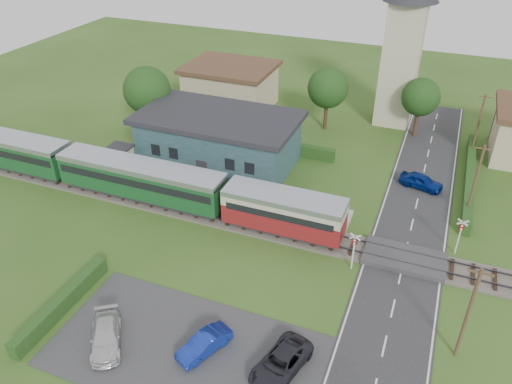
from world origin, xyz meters
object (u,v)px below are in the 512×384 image
at_px(equipment_hut, 120,158).
at_px(pedestrian_far, 156,172).
at_px(crossing_signal_near, 354,246).
at_px(crossing_signal_far, 460,232).
at_px(church_tower, 405,36).
at_px(car_on_road, 421,181).
at_px(car_park_silver, 106,336).
at_px(pedestrian_near, 277,198).
at_px(car_park_dark, 281,363).
at_px(train, 111,172).
at_px(house_west, 231,86).
at_px(car_park_blue, 204,344).
at_px(station_building, 219,139).

distance_m(equipment_hut, pedestrian_far, 4.14).
distance_m(equipment_hut, crossing_signal_near, 25.04).
distance_m(crossing_signal_near, crossing_signal_far, 8.65).
distance_m(church_tower, car_on_road, 18.01).
bearing_deg(pedestrian_far, car_park_silver, -167.31).
relative_size(equipment_hut, car_park_silver, 0.58).
distance_m(pedestrian_near, pedestrian_far, 12.46).
distance_m(crossing_signal_far, car_park_dark, 18.09).
xyz_separation_m(equipment_hut, pedestrian_far, (4.10, -0.25, -0.53)).
bearing_deg(church_tower, pedestrian_far, -129.35).
bearing_deg(equipment_hut, pedestrian_near, -1.75).
bearing_deg(crossing_signal_far, train, -175.48).
distance_m(church_tower, car_park_dark, 40.32).
height_order(car_on_road, pedestrian_near, pedestrian_near).
relative_size(train, car_on_road, 10.70).
xyz_separation_m(crossing_signal_near, pedestrian_far, (-20.30, 5.35, -0.93)).
distance_m(house_west, pedestrian_near, 24.45).
distance_m(equipment_hut, car_on_road, 29.18).
relative_size(train, crossing_signal_near, 13.18).
xyz_separation_m(church_tower, car_park_dark, (-0.50, -39.18, -9.50)).
height_order(train, car_park_blue, train).
bearing_deg(pedestrian_near, house_west, -70.96).
xyz_separation_m(equipment_hut, house_west, (3.00, 19.80, 1.04)).
distance_m(equipment_hut, car_park_blue, 24.35).
relative_size(house_west, car_on_road, 2.68).
bearing_deg(equipment_hut, church_tower, 44.75).
distance_m(station_building, car_park_dark, 26.57).
xyz_separation_m(car_on_road, car_park_blue, (-10.34, -25.09, -0.04)).
height_order(car_on_road, car_park_dark, car_on_road).
distance_m(house_west, car_park_dark, 41.15).
bearing_deg(crossing_signal_near, station_building, 145.19).
distance_m(car_on_road, pedestrian_near, 14.43).
distance_m(station_building, car_park_blue, 24.61).
distance_m(train, crossing_signal_far, 30.38).
height_order(car_park_blue, car_park_dark, car_park_dark).
relative_size(church_tower, car_on_road, 4.36).
height_order(church_tower, car_park_silver, church_tower).
bearing_deg(car_park_blue, station_building, 137.05).
distance_m(car_park_dark, pedestrian_far, 24.47).
distance_m(house_west, pedestrian_far, 20.15).
bearing_deg(train, crossing_signal_far, 4.52).
height_order(station_building, pedestrian_far, station_building).
distance_m(car_park_blue, car_park_dark, 4.90).
bearing_deg(church_tower, station_building, -131.41).
relative_size(crossing_signal_near, pedestrian_near, 1.71).
relative_size(station_building, car_park_silver, 3.64).
relative_size(equipment_hut, pedestrian_far, 1.67).
bearing_deg(pedestrian_far, car_on_road, -79.84).
height_order(house_west, crossing_signal_far, house_west).
distance_m(equipment_hut, car_park_silver, 21.88).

